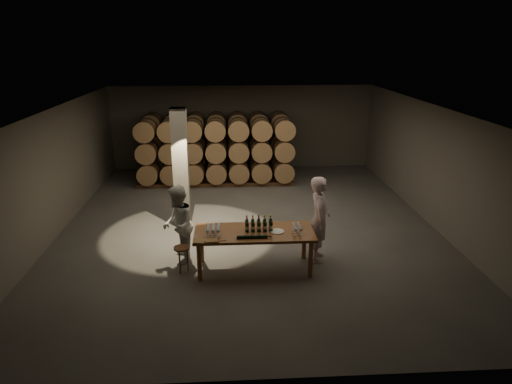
{
  "coord_description": "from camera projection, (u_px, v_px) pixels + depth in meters",
  "views": [
    {
      "loc": [
        -0.51,
        -11.59,
        4.87
      ],
      "look_at": [
        0.17,
        -0.41,
        1.1
      ],
      "focal_mm": 32.0,
      "sensor_mm": 36.0,
      "label": 1
    }
  ],
  "objects": [
    {
      "name": "lying_bottles",
      "position": [
        253.0,
        237.0,
        9.53
      ],
      "size": [
        0.74,
        0.07,
        0.07
      ],
      "color": "black",
      "rests_on": "tasting_table"
    },
    {
      "name": "glass_cluster_right",
      "position": [
        297.0,
        227.0,
        9.84
      ],
      "size": [
        0.19,
        0.41,
        0.16
      ],
      "color": "silver",
      "rests_on": "tasting_table"
    },
    {
      "name": "glass_cluster_left",
      "position": [
        213.0,
        228.0,
        9.73
      ],
      "size": [
        0.31,
        0.42,
        0.18
      ],
      "color": "silver",
      "rests_on": "tasting_table"
    },
    {
      "name": "stool",
      "position": [
        182.0,
        252.0,
        9.91
      ],
      "size": [
        0.35,
        0.35,
        0.58
      ],
      "rotation": [
        0.0,
        0.0,
        -0.39
      ],
      "color": "brown",
      "rests_on": "ground"
    },
    {
      "name": "notebook_near",
      "position": [
        212.0,
        241.0,
        9.41
      ],
      "size": [
        0.28,
        0.24,
        0.03
      ],
      "primitive_type": "cube",
      "rotation": [
        0.0,
        0.0,
        0.12
      ],
      "color": "olive",
      "rests_on": "tasting_table"
    },
    {
      "name": "barrel_stack_front",
      "position": [
        216.0,
        151.0,
        15.7
      ],
      "size": [
        5.48,
        0.95,
        2.31
      ],
      "color": "brown",
      "rests_on": "ground"
    },
    {
      "name": "room",
      "position": [
        181.0,
        168.0,
        12.12
      ],
      "size": [
        12.0,
        12.0,
        12.0
      ],
      "color": "#53514E",
      "rests_on": "ground"
    },
    {
      "name": "person_man",
      "position": [
        319.0,
        219.0,
        10.31
      ],
      "size": [
        0.59,
        0.8,
        2.0
      ],
      "primitive_type": "imported",
      "rotation": [
        0.0,
        0.0,
        1.4
      ],
      "color": "silver",
      "rests_on": "ground"
    },
    {
      "name": "notebook_corner",
      "position": [
        200.0,
        241.0,
        9.41
      ],
      "size": [
        0.26,
        0.31,
        0.02
      ],
      "primitive_type": "cube",
      "rotation": [
        0.0,
        0.0,
        -0.16
      ],
      "color": "olive",
      "rests_on": "tasting_table"
    },
    {
      "name": "tasting_table",
      "position": [
        254.0,
        236.0,
        9.92
      ],
      "size": [
        2.6,
        1.1,
        0.9
      ],
      "color": "brown",
      "rests_on": "ground"
    },
    {
      "name": "barrel_stack_back",
      "position": [
        217.0,
        142.0,
        17.03
      ],
      "size": [
        5.48,
        0.95,
        2.31
      ],
      "color": "brown",
      "rests_on": "ground"
    },
    {
      "name": "person_woman",
      "position": [
        178.0,
        225.0,
        10.22
      ],
      "size": [
        0.75,
        0.93,
        1.81
      ],
      "primitive_type": "imported",
      "rotation": [
        0.0,
        0.0,
        -1.49
      ],
      "color": "silver",
      "rests_on": "ground"
    },
    {
      "name": "pen",
      "position": [
        223.0,
        241.0,
        9.43
      ],
      "size": [
        0.14,
        0.05,
        0.01
      ],
      "primitive_type": "cylinder",
      "rotation": [
        0.0,
        1.57,
        0.3
      ],
      "color": "black",
      "rests_on": "tasting_table"
    },
    {
      "name": "plate",
      "position": [
        277.0,
        231.0,
        9.87
      ],
      "size": [
        0.31,
        0.31,
        0.02
      ],
      "primitive_type": "cylinder",
      "color": "white",
      "rests_on": "tasting_table"
    },
    {
      "name": "bottle_cluster",
      "position": [
        259.0,
        225.0,
        9.92
      ],
      "size": [
        0.6,
        0.23,
        0.33
      ],
      "color": "black",
      "rests_on": "tasting_table"
    }
  ]
}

